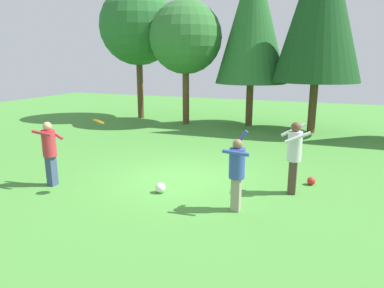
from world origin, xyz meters
name	(u,v)px	position (x,y,z in m)	size (l,w,h in m)	color
ground_plane	(180,178)	(0.00, 0.00, 0.00)	(40.00, 40.00, 0.00)	#478C38
person_thrower	(237,169)	(1.96, -1.47, 0.95)	(0.56, 0.51, 1.76)	gray
person_catcher	(49,148)	(-2.89, -1.70, 1.00)	(0.59, 0.49, 1.68)	#38476B
person_bystander	(294,152)	(2.99, 0.00, 1.06)	(0.73, 0.66, 1.78)	#4C382D
frisbee	(99,121)	(-1.33, -1.69, 1.79)	(0.34, 0.32, 0.15)	orange
ball_red	(311,181)	(3.41, 0.80, 0.11)	(0.21, 0.21, 0.21)	red
ball_white	(160,188)	(-0.03, -1.15, 0.13)	(0.26, 0.26, 0.26)	white
tree_left	(186,38)	(-3.09, 7.92, 4.24)	(3.52, 3.52, 6.02)	brown
tree_far_left	(138,27)	(-6.15, 8.69, 4.91)	(4.08, 4.08, 6.97)	brown
tree_right	(321,2)	(3.00, 7.88, 5.53)	(3.70, 3.70, 8.83)	brown
tree_center	(253,18)	(0.01, 8.65, 5.10)	(3.41, 3.41, 8.16)	brown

